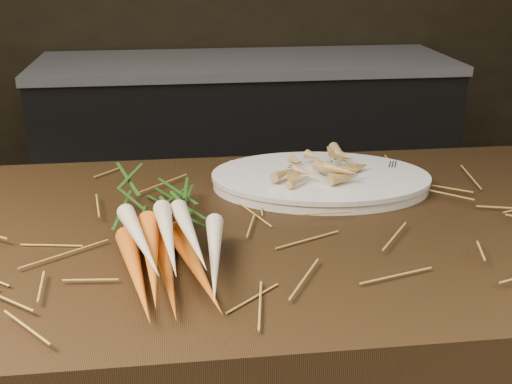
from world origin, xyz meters
TOP-DOWN VIEW (x-y plane):
  - back_counter at (0.30, 2.18)m, footprint 1.82×0.62m
  - straw_bedding at (0.00, 0.30)m, footprint 1.40×0.60m
  - root_veg_bunch at (-0.04, 0.26)m, footprint 0.20×0.46m
  - serving_platter at (0.25, 0.45)m, footprint 0.43×0.32m
  - roasted_veg_heap at (0.25, 0.45)m, footprint 0.21×0.17m
  - serving_fork at (0.39, 0.41)m, footprint 0.07×0.14m

SIDE VIEW (x-z plane):
  - back_counter at x=0.30m, z-range 0.00..0.84m
  - straw_bedding at x=0.00m, z-range 0.90..0.92m
  - serving_platter at x=0.25m, z-range 0.90..0.92m
  - serving_fork at x=0.39m, z-range 0.92..0.92m
  - root_veg_bunch at x=-0.04m, z-range 0.90..0.98m
  - roasted_veg_heap at x=0.25m, z-range 0.92..0.97m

